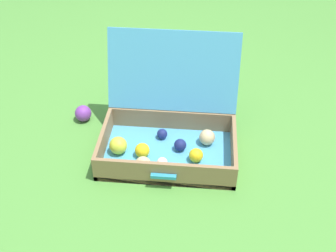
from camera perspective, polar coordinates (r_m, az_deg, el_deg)
The scene contains 3 objects.
ground_plane at distance 2.00m, azimuth 2.40°, elevation -4.88°, with size 16.00×16.00×0.00m, color #4C8C38.
open_suitcase at distance 2.00m, azimuth 0.06°, elevation -0.39°, with size 0.62×0.55×0.50m.
stray_ball_on_grass at distance 2.26m, azimuth -11.25°, elevation 1.67°, with size 0.09×0.09×0.09m, color purple.
Camera 1 is at (0.05, -1.45, 1.38)m, focal length 45.69 mm.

